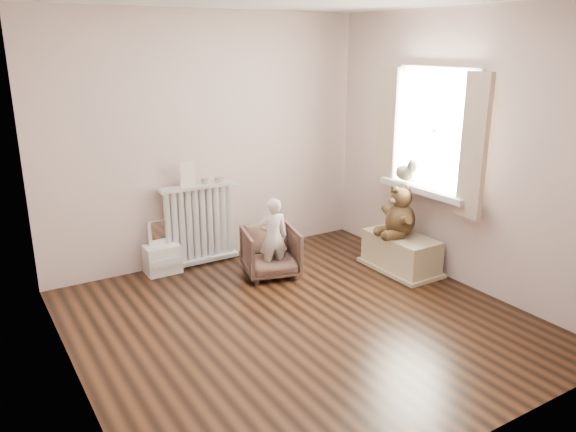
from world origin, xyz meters
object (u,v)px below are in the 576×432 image
radiator (200,229)px  plush_cat (406,172)px  child (273,237)px  armchair (271,252)px  toy_bench (401,251)px  teddy_bear (401,208)px  toy_vanity (161,247)px

radiator → plush_cat: plush_cat is taller
child → plush_cat: (1.37, -0.38, 0.58)m
armchair → toy_bench: size_ratio=0.69×
armchair → radiator: bearing=140.3°
plush_cat → teddy_bear: bearing=-165.8°
toy_bench → plush_cat: plush_cat is taller
armchair → plush_cat: 1.62m
radiator → teddy_bear: size_ratio=1.68×
armchair → toy_bench: bearing=-10.6°
radiator → toy_vanity: radiator is taller
armchair → plush_cat: (1.37, -0.43, 0.75)m
toy_vanity → toy_bench: (2.15, -1.22, -0.08)m
toy_vanity → teddy_bear: teddy_bear is taller
teddy_bear → plush_cat: bearing=50.2°
toy_vanity → toy_bench: 2.48m
radiator → toy_bench: bearing=-36.3°
toy_vanity → plush_cat: bearing=-25.1°
toy_vanity → child: (0.92, -0.69, 0.15)m
child → teddy_bear: (1.20, -0.52, 0.25)m
toy_bench → teddy_bear: teddy_bear is taller
toy_bench → child: bearing=156.5°
radiator → teddy_bear: 2.11m
radiator → child: 0.86m
armchair → toy_bench: armchair is taller
toy_bench → armchair: bearing=154.6°
toy_bench → teddy_bear: (-0.03, 0.01, 0.47)m
child → armchair: bearing=-75.2°
teddy_bear → armchair: bearing=165.8°
child → teddy_bear: size_ratio=1.55×
radiator → child: same height
toy_vanity → teddy_bear: 2.48m
toy_vanity → child: size_ratio=0.68×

